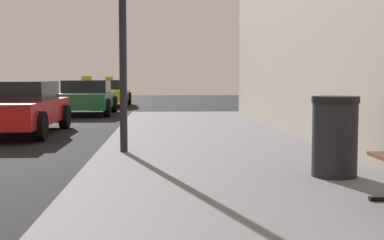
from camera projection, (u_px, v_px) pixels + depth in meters
trash_bin at (335, 136)px, 6.29m from camera, size 0.57×0.57×0.97m
car_red at (18, 107)px, 12.50m from camera, size 1.92×4.40×1.27m
car_green at (86, 97)px, 19.44m from camera, size 2.04×4.14×1.43m
car_yellow at (109, 93)px, 25.49m from camera, size 1.98×4.51×1.43m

